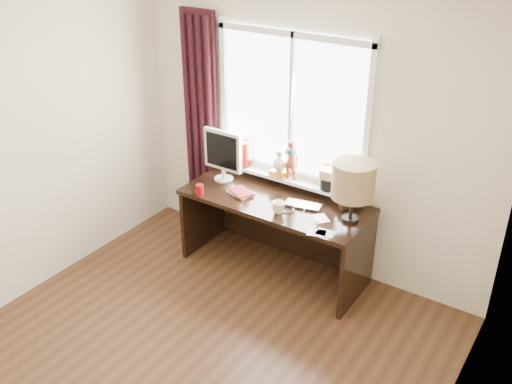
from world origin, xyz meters
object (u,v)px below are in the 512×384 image
Objects in this scene: desk at (280,218)px; monitor at (223,153)px; mug at (278,207)px; red_cup at (200,190)px; table_lamp at (353,181)px; laptop at (303,205)px.

desk is 0.81m from monitor.
mug is 1.09× the size of red_cup.
red_cup is at bearing -166.03° from table_lamp.
monitor is (-0.77, 0.26, 0.22)m from mug.
table_lamp is (1.33, -0.04, 0.09)m from monitor.
table_lamp is at bearing -9.91° from laptop.
desk is at bearing 174.58° from table_lamp.
desk is 3.47× the size of monitor.
monitor is (-0.89, 0.04, 0.27)m from laptop.
laptop is at bearing -14.89° from desk.
mug is at bearing 8.19° from red_cup.
table_lamp reaches higher than red_cup.
red_cup is 0.43m from monitor.
mug reaches higher than desk.
mug is (-0.12, -0.21, 0.04)m from laptop.
desk is 0.94m from table_lamp.
laptop is 3.20× the size of red_cup.
monitor reaches higher than red_cup.
red_cup is at bearing -88.88° from monitor.
monitor is (-0.01, 0.37, 0.23)m from red_cup.
mug reaches higher than red_cup.
laptop is 0.38m from desk.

